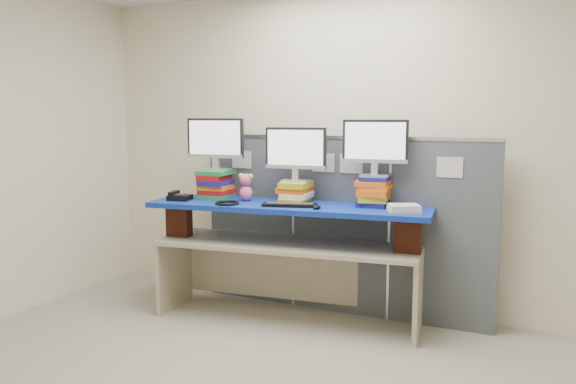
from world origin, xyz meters
The scene contains 18 objects.
room centered at (0.00, 0.00, 1.40)m, with size 5.00×4.00×2.80m.
cubicle_partition centered at (0.00, 1.78, 0.77)m, with size 2.60×0.06×1.53m.
desk centered at (-0.32, 1.41, 0.53)m, with size 2.23×0.90×0.66m.
brick_pier_left centered at (-1.29, 1.24, 0.80)m, with size 0.20×0.11×0.28m, color maroon.
brick_pier_right centered at (0.65, 1.48, 0.80)m, with size 0.20×0.11×0.28m, color maroon.
blue_board centered at (-0.32, 1.41, 0.96)m, with size 2.32×0.58×0.04m, color navy.
book_stack_left centered at (-1.03, 1.44, 1.10)m, with size 0.28×0.32×0.25m.
book_stack_center centered at (-0.31, 1.53, 1.07)m, with size 0.28×0.33×0.17m.
book_stack_right centered at (0.34, 1.62, 1.10)m, with size 0.28×0.33×0.24m.
monitor_left centered at (-1.03, 1.44, 1.48)m, with size 0.52×0.17×0.45m.
monitor_center centered at (-0.31, 1.53, 1.41)m, with size 0.52×0.17×0.45m.
monitor_right centered at (0.34, 1.61, 1.47)m, with size 0.52×0.17×0.45m.
keyboard centered at (-0.26, 1.31, 0.99)m, with size 0.45×0.26×0.03m.
mouse centered at (-0.02, 1.28, 0.99)m, with size 0.05×0.10×0.03m, color black.
desk_phone centered at (-1.27, 1.22, 1.01)m, with size 0.21×0.19×0.08m.
headset centered at (-0.77, 1.19, 0.99)m, with size 0.20×0.20×0.02m, color black.
plush_toy centered at (-0.72, 1.42, 1.10)m, with size 0.14×0.10×0.23m.
binder_stack centered at (0.63, 1.44, 1.01)m, with size 0.29×0.27×0.06m.
Camera 1 is at (1.61, -2.69, 1.69)m, focal length 35.00 mm.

